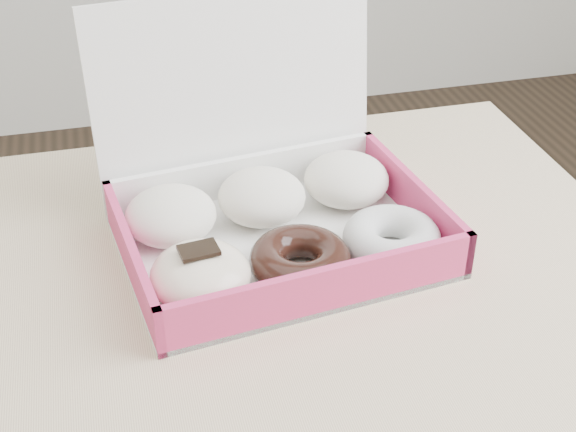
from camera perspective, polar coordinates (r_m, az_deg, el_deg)
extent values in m
cube|color=tan|center=(0.74, -15.82, -11.47)|extent=(1.20, 0.80, 0.04)
cylinder|color=tan|center=(1.34, 10.89, -8.65)|extent=(0.05, 0.05, 0.71)
cube|color=white|center=(0.83, -0.56, -2.20)|extent=(0.34, 0.27, 0.01)
cube|color=#D03367|center=(0.74, 2.55, -5.41)|extent=(0.31, 0.05, 0.05)
cube|color=white|center=(0.91, -3.09, 2.79)|extent=(0.31, 0.05, 0.05)
cube|color=#D03367|center=(0.79, -11.07, -3.15)|extent=(0.04, 0.23, 0.05)
cube|color=#D03367|center=(0.88, 8.84, 1.19)|extent=(0.04, 0.23, 0.05)
cube|color=white|center=(0.89, -3.76, 8.48)|extent=(0.32, 0.07, 0.23)
ellipsoid|color=white|center=(0.84, -8.33, 0.05)|extent=(0.11, 0.11, 0.05)
ellipsoid|color=white|center=(0.86, -1.88, 1.38)|extent=(0.11, 0.11, 0.05)
ellipsoid|color=white|center=(0.89, 4.17, 2.62)|extent=(0.11, 0.11, 0.05)
ellipsoid|color=beige|center=(0.75, -6.24, -4.21)|extent=(0.11, 0.11, 0.05)
cube|color=black|center=(0.73, -6.37, -2.43)|extent=(0.04, 0.03, 0.00)
torus|color=black|center=(0.78, 0.87, -3.14)|extent=(0.11, 0.11, 0.03)
torus|color=silver|center=(0.81, 7.39, -1.59)|extent=(0.11, 0.11, 0.03)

